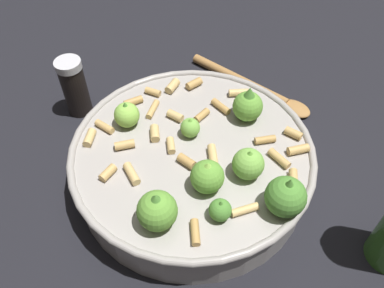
% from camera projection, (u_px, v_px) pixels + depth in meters
% --- Properties ---
extents(ground_plane, '(2.40, 2.40, 0.00)m').
position_uv_depth(ground_plane, '(192.00, 176.00, 0.56)').
color(ground_plane, black).
extents(cooking_pan, '(0.32, 0.32, 0.12)m').
position_uv_depth(cooking_pan, '(194.00, 161.00, 0.53)').
color(cooking_pan, '#9E9993').
rests_on(cooking_pan, ground).
extents(pepper_shaker, '(0.04, 0.04, 0.10)m').
position_uv_depth(pepper_shaker, '(74.00, 87.00, 0.61)').
color(pepper_shaker, black).
rests_on(pepper_shaker, ground).
extents(wooden_spoon, '(0.22, 0.13, 0.02)m').
position_uv_depth(wooden_spoon, '(255.00, 88.00, 0.67)').
color(wooden_spoon, '#9E703D').
rests_on(wooden_spoon, ground).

